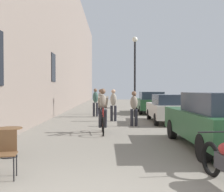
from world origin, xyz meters
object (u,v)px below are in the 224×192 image
Objects in this scene: pedestrian_far at (95,101)px; street_lamp at (135,66)px; parked_car_third at (150,102)px; parked_car_second at (168,108)px; parked_car_nearest at (216,120)px; cafe_chair_near_toward_wall at (7,150)px; cyclist_on_bicycle at (103,112)px; pedestrian_near at (134,106)px; pedestrian_mid at (113,103)px; cafe_table_mid at (9,136)px; pedestrian_furthest at (100,100)px.

street_lamp is at bearing -8.63° from pedestrian_far.
pedestrian_far is 3.24m from street_lamp.
street_lamp is (2.43, -0.37, 2.12)m from pedestrian_far.
pedestrian_far reaches higher than parked_car_third.
parked_car_nearest is at bearing -89.71° from parked_car_second.
cafe_chair_near_toward_wall is 0.51× the size of pedestrian_far.
cyclist_on_bicycle reaches higher than pedestrian_near.
parked_car_third is at bearing 61.29° from pedestrian_mid.
cyclist_on_bicycle is at bearing -84.42° from pedestrian_far.
cafe_table_mid is 0.18× the size of parked_car_second.
parked_car_nearest is at bearing -71.68° from pedestrian_furthest.
cafe_table_mid is 10.21m from pedestrian_far.
cyclist_on_bicycle is 0.43× the size of parked_car_second.
cafe_chair_near_toward_wall is 9.37m from pedestrian_mid.
cafe_table_mid is at bearing -122.62° from pedestrian_near.
cafe_chair_near_toward_wall is 1.24× the size of cafe_table_mid.
pedestrian_near is 0.36× the size of parked_car_nearest.
pedestrian_near is at bearing 66.98° from cafe_chair_near_toward_wall.
cyclist_on_bicycle is 6.45m from pedestrian_far.
parked_car_third is (1.38, 2.83, -2.31)m from street_lamp.
pedestrian_furthest is (-0.83, 4.22, 0.01)m from pedestrian_mid.
pedestrian_mid is 7.25m from parked_car_nearest.
pedestrian_far is at bearing -147.22° from parked_car_third.
cyclist_on_bicycle is (1.67, 5.22, 0.29)m from cafe_chair_near_toward_wall.
street_lamp is at bearing 58.06° from pedestrian_mid.
cyclist_on_bicycle is at bearing -134.39° from parked_car_second.
pedestrian_furthest reaches higher than parked_car_nearest.
cafe_table_mid is 0.45× the size of pedestrian_near.
parked_car_third is at bearing 70.97° from cafe_chair_near_toward_wall.
cyclist_on_bicycle is 3.92m from pedestrian_mid.
parked_car_third reaches higher than cafe_table_mid.
street_lamp is 1.10× the size of parked_car_nearest.
parked_car_second is at bearing 45.61° from cyclist_on_bicycle.
cyclist_on_bicycle is 4.28m from parked_car_nearest.
street_lamp is (2.17, -2.07, 2.14)m from pedestrian_furthest.
parked_car_nearest is at bearing -68.55° from pedestrian_near.
street_lamp is 3.90m from parked_car_second.
pedestrian_far is at bearing 95.58° from cyclist_on_bicycle.
pedestrian_mid is at bearing -66.61° from pedestrian_far.
street_lamp is at bearing 99.23° from parked_car_nearest.
cyclist_on_bicycle is 9.43m from parked_car_third.
pedestrian_far is (-1.09, 2.52, 0.04)m from pedestrian_mid.
pedestrian_far is 1.72m from pedestrian_furthest.
pedestrian_mid is at bearing -78.82° from pedestrian_furthest.
cafe_chair_near_toward_wall is at bearing -113.02° from pedestrian_near.
street_lamp reaches higher than cafe_table_mid.
pedestrian_far is 4.96m from parked_car_second.
parked_car_nearest is (3.61, -10.91, -0.15)m from pedestrian_furthest.
pedestrian_mid is (0.46, 3.89, 0.14)m from cyclist_on_bicycle.
pedestrian_far is 0.36× the size of street_lamp.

